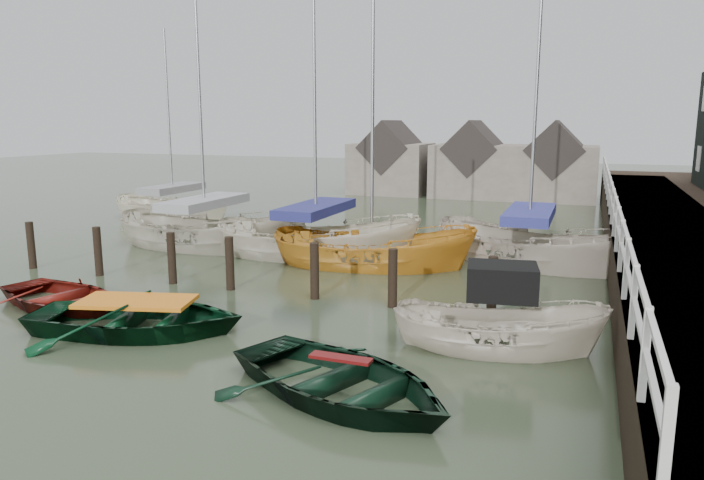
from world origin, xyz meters
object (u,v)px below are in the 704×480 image
at_px(motorboat, 498,345).
at_px(sailboat_b, 316,254).
at_px(sailboat_d, 527,261).
at_px(rowboat_green, 138,332).
at_px(rowboat_dkgreen, 341,397).
at_px(sailboat_a, 206,246).
at_px(sailboat_e, 174,219).
at_px(sailboat_c, 372,265).
at_px(rowboat_red, 62,308).

bearing_deg(motorboat, sailboat_b, 36.71).
relative_size(motorboat, sailboat_d, 0.33).
bearing_deg(rowboat_green, rowboat_dkgreen, -120.63).
xyz_separation_m(rowboat_dkgreen, motorboat, (2.03, 3.03, 0.11)).
bearing_deg(sailboat_b, sailboat_d, -87.69).
bearing_deg(sailboat_a, motorboat, -119.67).
bearing_deg(sailboat_e, motorboat, -120.80).
height_order(motorboat, sailboat_d, sailboat_d).
bearing_deg(sailboat_a, sailboat_c, -94.48).
distance_m(rowboat_red, rowboat_dkgreen, 8.25).
distance_m(rowboat_green, sailboat_d, 11.81).
distance_m(sailboat_d, sailboat_e, 15.81).
bearing_deg(rowboat_red, sailboat_a, 21.79).
xyz_separation_m(sailboat_b, sailboat_c, (2.13, -0.66, -0.05)).
distance_m(rowboat_green, sailboat_b, 8.18).
xyz_separation_m(motorboat, sailboat_a, (-10.90, 6.52, -0.05)).
height_order(rowboat_dkgreen, sailboat_d, sailboat_d).
bearing_deg(motorboat, sailboat_d, -7.59).
distance_m(rowboat_red, sailboat_a, 7.40).
bearing_deg(rowboat_green, sailboat_c, -33.89).
relative_size(rowboat_red, sailboat_b, 0.31).
bearing_deg(rowboat_dkgreen, sailboat_b, 48.81).
relative_size(rowboat_red, motorboat, 0.89).
relative_size(rowboat_dkgreen, sailboat_a, 0.37).
height_order(rowboat_green, sailboat_c, sailboat_c).
height_order(rowboat_red, sailboat_b, sailboat_b).
xyz_separation_m(rowboat_red, motorboat, (9.98, 0.83, 0.11)).
xyz_separation_m(rowboat_green, sailboat_b, (0.40, 8.17, 0.06)).
bearing_deg(sailboat_d, rowboat_green, 169.09).
relative_size(rowboat_dkgreen, sailboat_e, 0.44).
bearing_deg(sailboat_d, rowboat_dkgreen, -164.49).
relative_size(rowboat_red, sailboat_c, 0.39).
bearing_deg(sailboat_e, rowboat_green, -141.56).
distance_m(rowboat_green, rowboat_dkgreen, 5.28).
relative_size(rowboat_green, sailboat_c, 0.46).
bearing_deg(sailboat_a, sailboat_e, 46.94).
xyz_separation_m(motorboat, sailboat_c, (-4.59, 5.89, -0.10)).
distance_m(rowboat_dkgreen, sailboat_a, 13.03).
distance_m(motorboat, sailboat_c, 7.47).
height_order(rowboat_red, rowboat_green, rowboat_green).
bearing_deg(sailboat_c, rowboat_dkgreen, -172.07).
bearing_deg(motorboat, sailboat_c, 28.90).
height_order(rowboat_green, sailboat_e, sailboat_e).
bearing_deg(rowboat_red, sailboat_e, 40.04).
relative_size(rowboat_red, rowboat_green, 0.85).
bearing_deg(sailboat_c, sailboat_d, -72.95).
height_order(rowboat_red, sailboat_c, sailboat_c).
distance_m(rowboat_dkgreen, sailboat_d, 11.12).
bearing_deg(sailboat_c, sailboat_e, 56.43).
xyz_separation_m(rowboat_red, sailboat_e, (-5.70, 12.00, 0.06)).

